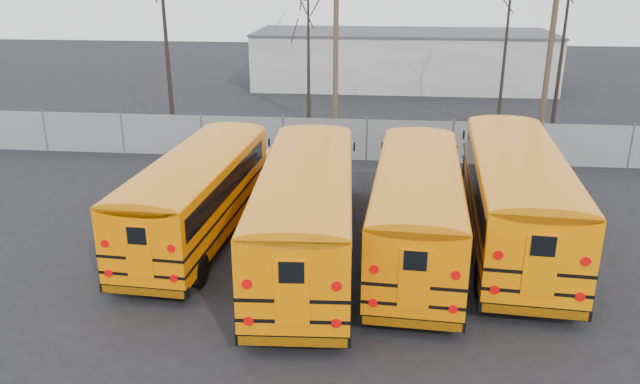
# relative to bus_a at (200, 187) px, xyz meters

# --- Properties ---
(ground) EXTENTS (120.00, 120.00, 0.00)m
(ground) POSITION_rel_bus_a_xyz_m (5.30, -2.54, -1.77)
(ground) COLOR black
(ground) RESTS_ON ground
(fence) EXTENTS (40.00, 0.04, 2.00)m
(fence) POSITION_rel_bus_a_xyz_m (5.30, 9.46, -0.77)
(fence) COLOR gray
(fence) RESTS_ON ground
(distant_building) EXTENTS (22.00, 8.00, 4.00)m
(distant_building) POSITION_rel_bus_a_xyz_m (7.30, 29.46, 0.23)
(distant_building) COLOR beige
(distant_building) RESTS_ON ground
(bus_a) EXTENTS (3.12, 10.94, 3.03)m
(bus_a) POSITION_rel_bus_a_xyz_m (0.00, 0.00, 0.00)
(bus_a) COLOR black
(bus_a) RESTS_ON ground
(bus_b) EXTENTS (3.38, 11.96, 3.31)m
(bus_b) POSITION_rel_bus_a_xyz_m (3.81, -1.57, 0.16)
(bus_b) COLOR black
(bus_b) RESTS_ON ground
(bus_c) EXTENTS (3.20, 11.38, 3.15)m
(bus_c) POSITION_rel_bus_a_xyz_m (7.18, -0.71, 0.07)
(bus_c) COLOR black
(bus_c) RESTS_ON ground
(bus_d) EXTENTS (3.58, 12.15, 3.36)m
(bus_d) POSITION_rel_bus_a_xyz_m (10.39, 0.44, 0.19)
(bus_d) COLOR black
(bus_d) RESTS_ON ground
(utility_pole_left) EXTENTS (1.59, 0.42, 8.97)m
(utility_pole_left) POSITION_rel_bus_a_xyz_m (3.44, 14.09, 2.83)
(utility_pole_left) COLOR brown
(utility_pole_left) RESTS_ON ground
(utility_pole_right) EXTENTS (1.61, 0.42, 9.07)m
(utility_pole_right) POSITION_rel_bus_a_xyz_m (14.17, 13.29, 2.89)
(utility_pole_right) COLOR #483A28
(utility_pole_right) RESTS_ON ground
(tree_0) EXTENTS (0.26, 0.26, 12.30)m
(tree_0) POSITION_rel_bus_a_xyz_m (-5.17, 12.50, 4.37)
(tree_0) COLOR black
(tree_0) RESTS_ON ground
(tree_1) EXTENTS (0.26, 0.26, 9.26)m
(tree_1) POSITION_rel_bus_a_xyz_m (2.23, 12.11, 2.86)
(tree_1) COLOR black
(tree_1) RESTS_ON ground
(tree_2) EXTENTS (0.26, 0.26, 11.44)m
(tree_2) POSITION_rel_bus_a_xyz_m (11.83, 12.42, 3.95)
(tree_2) COLOR black
(tree_2) RESTS_ON ground
(tree_3) EXTENTS (0.26, 0.26, 11.20)m
(tree_3) POSITION_rel_bus_a_xyz_m (15.13, 14.75, 3.83)
(tree_3) COLOR black
(tree_3) RESTS_ON ground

